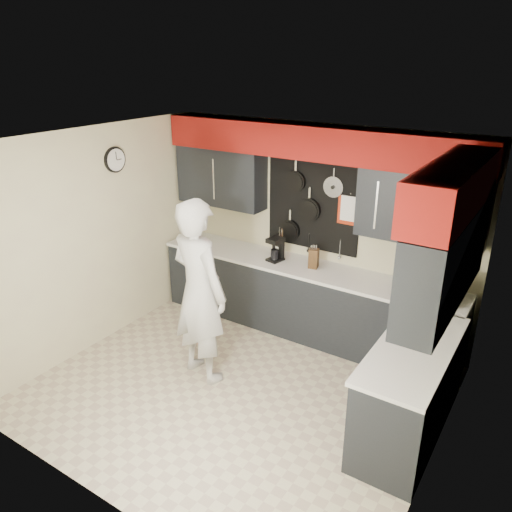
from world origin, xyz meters
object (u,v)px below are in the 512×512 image
Objects in this scene: microwave at (433,283)px; person at (199,292)px; utensil_crock at (280,252)px; coffee_maker at (276,248)px; knife_block at (314,258)px.

person is (-2.03, -1.41, -0.06)m from microwave.
coffee_maker reaches higher than utensil_crock.
person is at bearing -155.27° from microwave.
knife_block is at bearing 169.72° from microwave.
microwave is at bearing -132.80° from person.
person is at bearing -82.80° from coffee_maker.
microwave is 1.91m from coffee_maker.
utensil_crock is at bearing 162.81° from knife_block.
coffee_maker is 1.39m from person.
coffee_maker is (-0.01, -0.08, 0.07)m from utensil_crock.
coffee_maker is at bearing 172.12° from knife_block.
knife_block is at bearing -101.43° from person.
microwave is 1.92× the size of coffee_maker.
knife_block is at bearing -5.55° from utensil_crock.
person reaches higher than knife_block.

